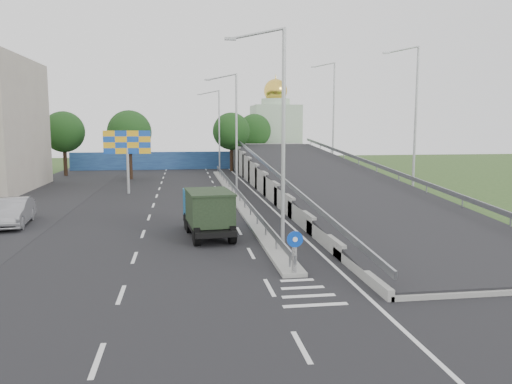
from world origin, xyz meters
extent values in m
plane|color=#2D4C1E|center=(0.00, 0.00, 0.00)|extent=(160.00, 160.00, 0.00)
cube|color=black|center=(-3.00, 20.00, 0.00)|extent=(26.00, 90.00, 0.04)
cube|color=black|center=(-16.00, 20.00, 0.00)|extent=(8.00, 90.00, 0.05)
cube|color=gray|center=(0.00, 24.00, 0.10)|extent=(1.00, 44.00, 0.20)
cube|color=gray|center=(12.30, 24.00, 2.35)|extent=(0.10, 50.00, 0.32)
cube|color=gray|center=(2.80, 24.00, 2.35)|extent=(0.10, 50.00, 0.32)
cube|color=gray|center=(0.00, 24.00, 0.75)|extent=(0.08, 44.00, 0.32)
cylinder|color=gray|center=(0.00, 24.00, 0.50)|extent=(0.09, 0.09, 0.60)
cylinder|color=black|center=(0.00, 2.20, 0.80)|extent=(0.20, 0.20, 1.20)
cylinder|color=#0C3FBF|center=(0.00, 2.12, 1.55)|extent=(0.64, 0.05, 0.64)
cylinder|color=white|center=(0.00, 2.09, 1.55)|extent=(0.20, 0.03, 0.20)
cylinder|color=#B2B5B7|center=(0.30, 6.00, 5.20)|extent=(0.18, 0.18, 10.00)
cylinder|color=#B2B5B7|center=(-0.90, 6.00, 9.95)|extent=(2.57, 0.12, 0.66)
cube|color=#B2B5B7|center=(-2.10, 6.00, 9.70)|extent=(0.50, 0.18, 0.12)
cylinder|color=#B2B5B7|center=(0.30, 26.00, 5.20)|extent=(0.18, 0.18, 10.00)
cylinder|color=#B2B5B7|center=(-0.90, 26.00, 9.95)|extent=(2.57, 0.12, 0.66)
cube|color=#B2B5B7|center=(-2.10, 26.00, 9.70)|extent=(0.50, 0.18, 0.12)
cylinder|color=#B2B5B7|center=(0.30, 46.00, 5.20)|extent=(0.18, 0.18, 10.00)
cylinder|color=#B2B5B7|center=(-0.90, 46.00, 9.95)|extent=(2.57, 0.12, 0.66)
cube|color=#B2B5B7|center=(-2.10, 46.00, 9.70)|extent=(0.50, 0.18, 0.12)
cube|color=navy|center=(-4.00, 52.00, 1.20)|extent=(30.00, 0.50, 2.40)
cube|color=#B2CCAD|center=(10.00, 60.00, 4.50)|extent=(7.00, 7.00, 9.00)
cylinder|color=#B2CCAD|center=(10.00, 60.00, 9.50)|extent=(4.40, 4.40, 1.00)
sphere|color=gold|center=(10.00, 60.00, 11.20)|extent=(3.60, 3.60, 3.60)
cone|color=gold|center=(10.00, 60.00, 13.20)|extent=(0.30, 0.30, 1.20)
cylinder|color=#B2B5B7|center=(-9.00, 28.00, 2.00)|extent=(0.24, 0.24, 4.00)
cube|color=yellow|center=(-9.00, 28.00, 4.50)|extent=(4.00, 0.20, 2.00)
cylinder|color=black|center=(-10.00, 40.00, 2.00)|extent=(0.44, 0.44, 4.00)
sphere|color=#0D3314|center=(-10.00, 40.00, 5.20)|extent=(4.80, 4.80, 4.80)
cylinder|color=black|center=(2.00, 48.00, 2.00)|extent=(0.44, 0.44, 4.00)
sphere|color=#0D3314|center=(2.00, 48.00, 5.20)|extent=(4.80, 4.80, 4.80)
cylinder|color=black|center=(-18.00, 45.00, 2.00)|extent=(0.44, 0.44, 4.00)
sphere|color=#0D3314|center=(-18.00, 45.00, 5.20)|extent=(4.80, 4.80, 4.80)
cylinder|color=black|center=(6.00, 55.00, 2.00)|extent=(0.44, 0.44, 4.00)
sphere|color=#0D3314|center=(6.00, 55.00, 5.20)|extent=(4.80, 4.80, 4.80)
cylinder|color=black|center=(-4.06, 11.91, 0.50)|extent=(0.41, 1.02, 0.99)
cylinder|color=black|center=(-2.27, 12.09, 0.50)|extent=(0.41, 1.02, 0.99)
cylinder|color=black|center=(-3.98, 11.10, 0.50)|extent=(0.41, 1.02, 0.99)
cylinder|color=black|center=(-2.19, 11.28, 0.50)|extent=(0.41, 1.02, 0.99)
cylinder|color=black|center=(-3.66, 7.96, 0.50)|extent=(0.41, 1.02, 0.99)
cylinder|color=black|center=(-1.87, 8.14, 0.50)|extent=(0.41, 1.02, 0.99)
cube|color=black|center=(-2.97, 10.12, 0.63)|extent=(2.62, 5.77, 0.27)
cube|color=#0D5794|center=(-3.19, 12.22, 1.53)|extent=(2.21, 1.64, 1.53)
cube|color=black|center=(-3.26, 12.92, 1.94)|extent=(1.71, 0.23, 0.63)
cube|color=black|center=(-3.26, 12.99, 0.59)|extent=(2.08, 0.34, 0.45)
cube|color=black|center=(-2.92, 9.58, 1.62)|extent=(2.50, 3.63, 1.62)
cube|color=black|center=(-2.92, 9.58, 2.48)|extent=(2.60, 3.73, 0.11)
imported|color=gray|center=(-14.35, 14.60, 0.83)|extent=(2.21, 5.15, 1.65)
camera|label=1|loc=(-4.26, -16.41, 5.94)|focal=35.00mm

